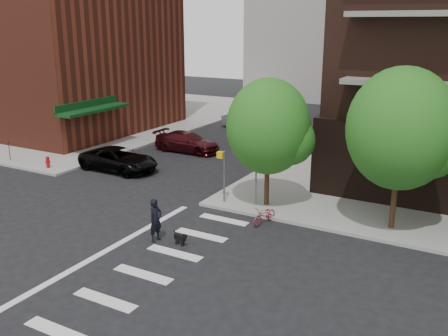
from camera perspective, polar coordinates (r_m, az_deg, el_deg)
ground at (r=20.53m, az=-15.92°, el=-9.68°), size 120.00×120.00×0.00m
sidewalk_nw at (r=53.23m, az=-16.95°, el=6.13°), size 31.00×33.00×0.15m
crosswalk at (r=19.15m, az=-11.13°, el=-11.29°), size 3.85×13.00×0.01m
midrise_nw at (r=46.99m, az=-20.77°, el=16.92°), size 21.40×15.50×20.00m
tree_a at (r=23.75m, az=5.08°, el=4.72°), size 4.00×4.00×5.90m
tree_b at (r=21.94m, az=19.57°, el=4.23°), size 4.50×4.50×6.65m
pedestrian_signal at (r=24.49m, az=0.80°, el=-0.14°), size 2.18×0.67×2.60m
fire_hydrant at (r=32.64m, az=-19.50°, el=0.72°), size 0.24×0.24×0.73m
parking_meter at (r=35.21m, az=-23.36°, el=2.08°), size 0.10×0.08×1.32m
parked_car_black at (r=31.30m, az=-11.95°, el=0.97°), size 2.46×5.15×1.42m
parked_car_maroon at (r=35.28m, az=-4.22°, el=2.98°), size 1.99×4.85×1.40m
parked_car_silver at (r=43.36m, az=2.75°, el=5.56°), size 1.97×4.63×1.49m
scooter at (r=22.70m, az=4.68°, el=-5.39°), size 0.84×1.65×0.82m
dog_walker at (r=20.92m, az=-7.82°, el=-5.93°), size 0.70×0.49×1.84m
dog at (r=20.63m, az=-5.00°, el=-7.93°), size 0.64×0.27×0.53m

